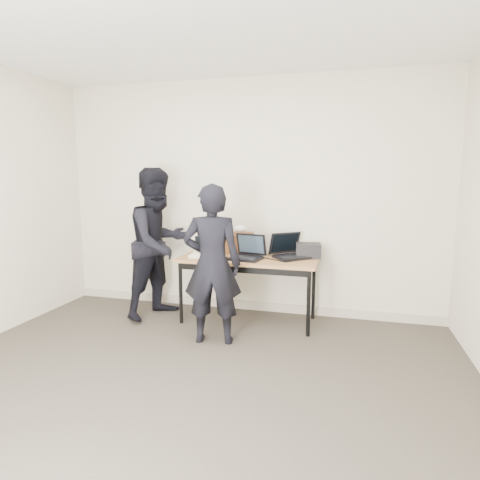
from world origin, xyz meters
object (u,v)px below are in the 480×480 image
(desk, at_px, (248,263))
(laptop_right, at_px, (290,252))
(equipment_box, at_px, (308,250))
(person_observer, at_px, (159,243))
(laptop_beige, at_px, (204,252))
(leather_satchel, at_px, (238,242))
(laptop_center, at_px, (247,253))
(person_typist, at_px, (212,265))

(desk, height_order, laptop_right, laptop_right)
(equipment_box, distance_m, person_observer, 1.68)
(desk, bearing_deg, laptop_beige, -175.45)
(laptop_beige, distance_m, leather_satchel, 0.42)
(laptop_right, height_order, leather_satchel, laptop_right)
(laptop_right, relative_size, leather_satchel, 1.32)
(desk, height_order, laptop_beige, laptop_beige)
(desk, bearing_deg, equipment_box, 17.68)
(person_observer, bearing_deg, laptop_right, -59.26)
(laptop_beige, distance_m, person_observer, 0.54)
(laptop_beige, xyz_separation_m, person_observer, (-0.53, -0.03, 0.08))
(laptop_beige, bearing_deg, desk, -4.20)
(laptop_beige, relative_size, laptop_right, 0.64)
(desk, distance_m, laptop_beige, 0.51)
(leather_satchel, distance_m, person_observer, 0.89)
(laptop_right, distance_m, person_observer, 1.47)
(laptop_center, xyz_separation_m, equipment_box, (0.63, 0.24, 0.02))
(laptop_right, distance_m, equipment_box, 0.21)
(laptop_beige, relative_size, laptop_center, 0.81)
(equipment_box, xyz_separation_m, person_typist, (-0.83, -0.82, -0.03))
(leather_satchel, relative_size, person_typist, 0.25)
(person_typist, bearing_deg, equipment_box, -146.86)
(laptop_center, height_order, person_typist, person_typist)
(person_observer, bearing_deg, laptop_beige, -63.85)
(laptop_center, height_order, person_observer, person_observer)
(person_typist, bearing_deg, person_observer, -45.73)
(laptop_center, distance_m, laptop_right, 0.47)
(desk, relative_size, equipment_box, 5.74)
(person_typist, bearing_deg, leather_satchel, -102.71)
(laptop_center, height_order, leather_satchel, laptop_center)
(laptop_beige, xyz_separation_m, leather_satchel, (0.32, 0.26, 0.08))
(desk, xyz_separation_m, laptop_right, (0.43, 0.13, 0.12))
(laptop_beige, bearing_deg, leather_satchel, 31.56)
(laptop_center, relative_size, leather_satchel, 1.04)
(laptop_right, bearing_deg, laptop_beige, 151.12)
(laptop_right, distance_m, person_typist, 0.99)
(laptop_right, xyz_separation_m, person_typist, (-0.63, -0.76, -0.02))
(leather_satchel, xyz_separation_m, person_typist, (-0.02, -0.85, -0.08))
(leather_satchel, bearing_deg, person_observer, -167.21)
(laptop_beige, height_order, leather_satchel, leather_satchel)
(leather_satchel, xyz_separation_m, equipment_box, (0.81, -0.04, -0.05))
(laptop_right, xyz_separation_m, person_observer, (-1.46, -0.19, 0.07))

